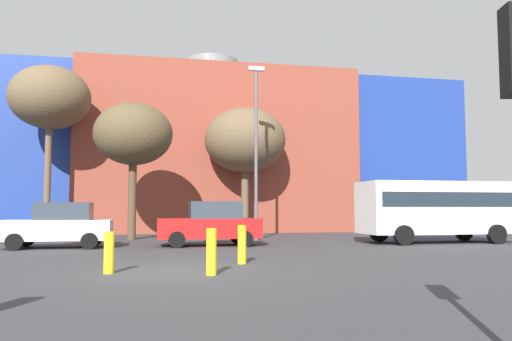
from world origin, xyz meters
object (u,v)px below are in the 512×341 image
Objects in this scene: parked_car_1 at (59,225)px; street_lamp at (256,142)px; bare_tree_0 at (50,98)px; white_bus at (435,207)px; bare_tree_1 at (245,141)px; bollard_yellow_0 at (211,252)px; bare_tree_2 at (133,135)px; parked_car_2 at (211,224)px; bollard_yellow_1 at (109,253)px; bollard_yellow_2 at (242,244)px.

street_lamp is (8.48, 3.05, 3.92)m from parked_car_1.
bare_tree_0 is at bearing 155.91° from street_lamp.
bare_tree_1 reaches higher than white_bus.
bare_tree_0 is 1.23× the size of bare_tree_1.
bollard_yellow_0 is (6.90, -16.84, -6.96)m from bare_tree_0.
parked_car_1 is 0.60× the size of bare_tree_2.
bare_tree_1 is (8.90, 8.33, 4.69)m from parked_car_1.
street_lamp reaches higher than bare_tree_2.
white_bus is at bearing -50.21° from bare_tree_1.
parked_car_2 reaches higher than bollard_yellow_0.
parked_car_1 is 8.73m from bollard_yellow_1.
bare_tree_0 reaches higher than parked_car_1.
bare_tree_1 is 7.06× the size of bollard_yellow_2.
parked_car_1 is 3.83× the size of bollard_yellow_2.
bare_tree_1 reaches higher than parked_car_2.
street_lamp is at bearing 73.64° from bollard_yellow_0.
parked_car_2 is 6.91m from bollard_yellow_2.
bollard_yellow_2 is (0.10, -6.89, -0.37)m from parked_car_2.
bare_tree_2 reaches higher than bollard_yellow_1.
bare_tree_1 is (10.89, 0.60, -1.92)m from bare_tree_0.
bollard_yellow_1 is 0.92× the size of bollard_yellow_2.
parked_car_1 is 3.81× the size of bollard_yellow_0.
parked_car_2 is at bearing -109.65° from bare_tree_1.
street_lamp is (2.56, 3.05, 3.90)m from parked_car_2.
parked_car_2 reaches higher than parked_car_1.
bare_tree_1 is at bearing -50.21° from white_bus.
parked_car_2 is 0.49× the size of street_lamp.
bollard_yellow_0 is at bearing 83.65° from parked_car_2.
bare_tree_0 reaches higher than bare_tree_1.
parked_car_2 is 0.56× the size of bare_tree_1.
bare_tree_0 is at bearing 148.11° from bare_tree_2.
bare_tree_0 reaches higher than street_lamp.
bare_tree_1 is 16.29m from bollard_yellow_2.
bare_tree_0 reaches higher than bollard_yellow_2.
white_bus reaches higher than bollard_yellow_0.
white_bus is 0.73× the size of bare_tree_0.
bollard_yellow_1 is (0.01, -13.23, -4.74)m from bare_tree_2.
parked_car_1 is 4.17× the size of bollard_yellow_1.
white_bus is at bearing -23.61° from street_lamp.
parked_car_1 reaches higher than bollard_yellow_0.
street_lamp is at bearing -160.22° from parked_car_1.
parked_car_1 is at bearing -136.91° from bare_tree_1.
parked_car_2 is 0.45× the size of bare_tree_0.
bare_tree_0 is 5.82m from bare_tree_2.
white_bus reaches higher than bollard_yellow_1.
bollard_yellow_2 is (-10.03, -6.64, -1.09)m from white_bus.
bollard_yellow_0 is (-3.99, -17.44, -5.03)m from bare_tree_1.
bare_tree_2 reaches higher than parked_car_1.
bare_tree_2 is (4.55, -2.83, -2.27)m from bare_tree_0.
bollard_yellow_2 is at bearing -100.70° from bare_tree_1.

